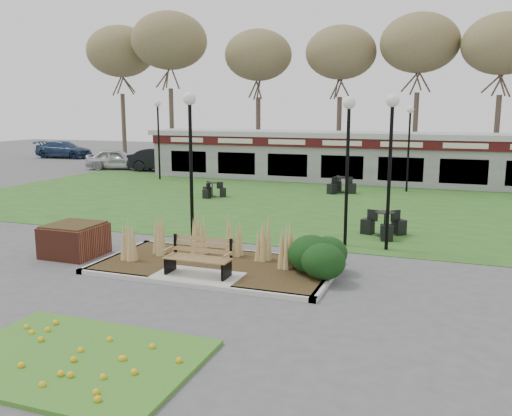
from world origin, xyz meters
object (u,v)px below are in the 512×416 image
(lamp_post_near_left, at_px, (348,138))
(bistro_set_a, at_px, (212,192))
(bistro_set_c, at_px, (384,228))
(car_silver, at_px, (117,159))
(lamp_post_near_right, at_px, (190,135))
(lamp_post_far_left, at_px, (158,122))
(car_black, at_px, (163,160))
(park_bench, at_px, (199,256))
(lamp_post_mid_right, at_px, (391,138))
(brick_planter, at_px, (74,240))
(bistro_set_d, at_px, (340,187))
(food_pavilion, at_px, (347,157))
(car_blue, at_px, (64,150))
(lamp_post_far_right, at_px, (409,130))

(lamp_post_near_left, relative_size, bistro_set_a, 3.52)
(bistro_set_c, bearing_deg, car_silver, 144.57)
(car_silver, bearing_deg, lamp_post_near_right, -159.87)
(lamp_post_far_left, bearing_deg, car_black, 116.56)
(lamp_post_near_left, bearing_deg, park_bench, -121.60)
(lamp_post_near_left, distance_m, lamp_post_mid_right, 1.28)
(brick_planter, relative_size, lamp_post_near_left, 0.33)
(lamp_post_far_left, bearing_deg, brick_planter, -68.23)
(brick_planter, bearing_deg, bistro_set_d, 71.11)
(bistro_set_a, bearing_deg, car_silver, 142.10)
(food_pavilion, xyz_separation_m, car_silver, (-16.53, 1.04, -0.76))
(car_silver, distance_m, car_blue, 11.21)
(lamp_post_near_left, distance_m, bistro_set_d, 11.29)
(lamp_post_far_right, distance_m, bistro_set_d, 4.54)
(food_pavilion, distance_m, bistro_set_c, 14.03)
(lamp_post_far_right, distance_m, car_silver, 20.76)
(brick_planter, xyz_separation_m, car_silver, (-12.13, 20.00, 0.24))
(bistro_set_d, bearing_deg, bistro_set_a, -148.72)
(lamp_post_near_right, bearing_deg, lamp_post_mid_right, 15.04)
(lamp_post_near_right, height_order, bistro_set_d, lamp_post_near_right)
(brick_planter, bearing_deg, park_bench, -9.69)
(lamp_post_mid_right, bearing_deg, car_black, 136.09)
(lamp_post_near_right, relative_size, lamp_post_far_right, 1.08)
(lamp_post_far_left, height_order, car_black, lamp_post_far_left)
(bistro_set_a, bearing_deg, lamp_post_mid_right, -38.64)
(lamp_post_far_left, xyz_separation_m, car_blue, (-15.21, 10.00, -2.72))
(brick_planter, height_order, food_pavilion, food_pavilion)
(brick_planter, bearing_deg, car_blue, 129.72)
(lamp_post_mid_right, bearing_deg, bistro_set_c, 98.84)
(lamp_post_far_right, bearing_deg, lamp_post_mid_right, -88.08)
(lamp_post_far_left, relative_size, car_silver, 1.12)
(lamp_post_mid_right, relative_size, car_silver, 1.11)
(park_bench, distance_m, bistro_set_a, 12.84)
(bistro_set_a, relative_size, bistro_set_d, 0.85)
(park_bench, bearing_deg, car_silver, 128.55)
(brick_planter, relative_size, lamp_post_far_left, 0.32)
(brick_planter, distance_m, bistro_set_a, 11.07)
(lamp_post_near_left, xyz_separation_m, car_silver, (-19.35, 16.17, -2.64))
(lamp_post_near_left, height_order, bistro_set_a, lamp_post_near_left)
(bistro_set_c, bearing_deg, lamp_post_far_right, 90.74)
(lamp_post_near_right, distance_m, car_blue, 34.14)
(car_silver, relative_size, car_black, 0.88)
(lamp_post_near_right, bearing_deg, park_bench, -60.44)
(lamp_post_near_left, height_order, lamp_post_near_right, lamp_post_near_right)
(park_bench, xyz_separation_m, bistro_set_d, (0.54, 15.20, -0.30))
(car_black, height_order, car_blue, car_black)
(brick_planter, distance_m, lamp_post_far_right, 18.13)
(lamp_post_far_right, xyz_separation_m, bistro_set_c, (0.14, -10.48, -2.89))
(food_pavilion, xyz_separation_m, car_blue, (-26.00, 7.04, -0.75))
(lamp_post_near_left, xyz_separation_m, lamp_post_near_right, (-4.49, -1.63, 0.09))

